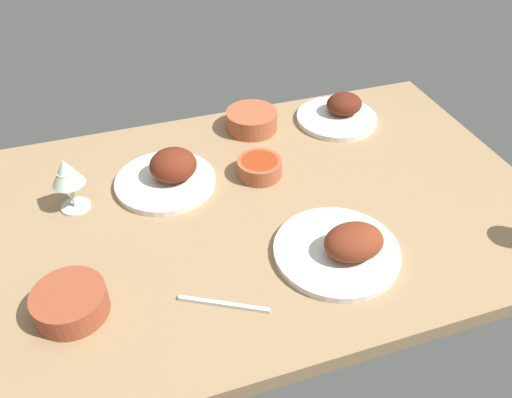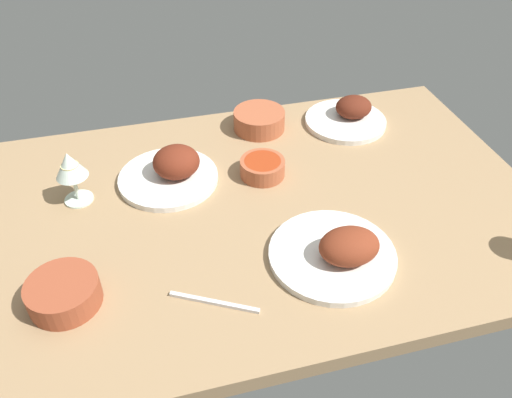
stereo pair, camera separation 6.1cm
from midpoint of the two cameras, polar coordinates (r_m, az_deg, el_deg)
The scene contains 9 objects.
dining_table at distance 127.76cm, azimuth 1.36°, elevation -1.40°, with size 140.00×90.00×4.00cm, color #937551.
plate_far_side at distance 159.28cm, azimuth 11.26°, elevation 8.99°, with size 24.00×24.00×7.70cm.
plate_center_main at distance 133.71cm, azimuth -7.90°, elevation 3.15°, with size 25.54×25.54×9.37cm.
plate_near_viewer at distance 113.45cm, azimuth 10.68°, elevation -5.70°, with size 27.75×27.75×8.35cm.
bowl_sauce at distance 134.56cm, azimuth 2.01°, elevation 3.51°, with size 11.66×11.66×4.52cm.
bowl_cream at distance 152.87cm, azimuth 1.51°, elevation 8.71°, with size 14.95×14.95×5.67cm.
bowl_soup at distance 109.11cm, azimuth -18.92°, elevation -9.72°, with size 14.38×14.38×5.48cm.
wine_glass at distance 128.42cm, azimuth -18.49°, elevation 3.28°, with size 7.60×7.60×14.00cm.
fork_loose at distance 105.27cm, azimuth -2.93°, elevation -11.31°, with size 18.66×0.90×0.80cm, color silver.
Camera 2 is at (24.27, 92.73, 86.52)cm, focal length 36.38 mm.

